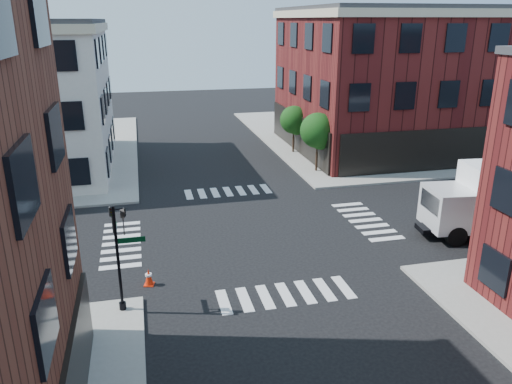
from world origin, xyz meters
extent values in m
plane|color=black|center=(0.00, 0.00, 0.00)|extent=(120.00, 120.00, 0.00)
cube|color=gray|center=(21.00, 21.00, 0.07)|extent=(30.00, 30.00, 0.15)
cube|color=#431011|center=(20.50, 16.00, 6.00)|extent=(25.00, 16.00, 12.00)
cylinder|color=black|center=(7.50, 10.00, 0.89)|extent=(0.18, 0.18, 1.47)
cylinder|color=black|center=(7.50, 10.00, 1.62)|extent=(0.12, 0.12, 1.47)
sphere|color=#10350E|center=(7.50, 10.00, 3.30)|extent=(2.69, 2.69, 2.69)
sphere|color=#10350E|center=(7.75, 9.90, 2.75)|extent=(1.85, 1.85, 1.85)
cylinder|color=black|center=(7.50, 16.00, 0.81)|extent=(0.18, 0.18, 1.33)
cylinder|color=black|center=(7.50, 16.00, 1.48)|extent=(0.12, 0.12, 1.33)
sphere|color=#10350E|center=(7.50, 16.00, 3.00)|extent=(2.43, 2.43, 2.43)
sphere|color=#10350E|center=(7.75, 15.90, 2.51)|extent=(1.67, 1.67, 1.67)
cylinder|color=black|center=(-6.80, -6.80, 2.30)|extent=(0.12, 0.12, 4.60)
cylinder|color=black|center=(-6.80, -6.80, 0.30)|extent=(0.28, 0.28, 0.30)
cube|color=#053819|center=(-6.25, -6.80, 3.15)|extent=(1.10, 0.03, 0.22)
cube|color=#053819|center=(-6.80, -6.25, 3.40)|extent=(0.03, 1.10, 0.22)
imported|color=black|center=(-6.45, -6.70, 3.90)|extent=(0.22, 0.18, 1.10)
imported|color=black|center=(-6.90, -6.45, 3.90)|extent=(0.18, 0.22, 1.10)
cube|color=maroon|center=(14.46, -2.22, 2.29)|extent=(2.39, 0.29, 0.76)
cube|color=silver|center=(10.20, -3.16, 1.69)|extent=(2.45, 2.83, 2.18)
cube|color=black|center=(9.17, -3.04, 2.07)|extent=(0.33, 2.07, 0.98)
cube|color=black|center=(13.02, -3.46, 0.55)|extent=(8.79, 2.01, 0.27)
cylinder|color=black|center=(10.08, -4.29, 0.55)|extent=(1.12, 0.50, 1.09)
cylinder|color=black|center=(10.32, -2.02, 0.55)|extent=(1.12, 0.50, 1.09)
cylinder|color=black|center=(14.22, -2.43, 0.55)|extent=(1.12, 0.50, 1.09)
cube|color=red|center=(-5.70, -4.80, 0.02)|extent=(0.52, 0.52, 0.04)
cone|color=red|center=(-5.70, -4.80, 0.39)|extent=(0.49, 0.49, 0.79)
cylinder|color=white|center=(-5.70, -4.80, 0.51)|extent=(0.30, 0.30, 0.09)
camera|label=1|loc=(-5.57, -25.10, 11.24)|focal=35.00mm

